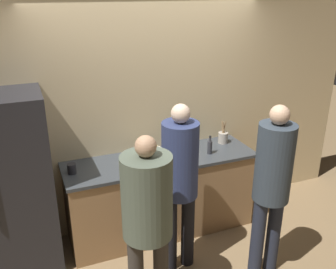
% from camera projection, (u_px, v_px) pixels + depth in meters
% --- Properties ---
extents(ground_plane, '(14.00, 14.00, 0.00)m').
position_uv_depth(ground_plane, '(173.00, 247.00, 4.07)').
color(ground_plane, '#8C704C').
extents(wall_back, '(5.20, 0.06, 2.60)m').
position_uv_depth(wall_back, '(150.00, 115.00, 4.17)').
color(wall_back, '#D6BC8C').
rests_on(wall_back, ground_plane).
extents(counter, '(2.09, 0.67, 0.91)m').
position_uv_depth(counter, '(161.00, 194.00, 4.21)').
color(counter, '#9E754C').
rests_on(counter, ground_plane).
extents(refrigerator, '(0.65, 0.65, 1.78)m').
position_uv_depth(refrigerator, '(17.00, 185.00, 3.53)').
color(refrigerator, '#232328').
rests_on(refrigerator, ground_plane).
extents(person_left, '(0.40, 0.40, 1.64)m').
position_uv_depth(person_left, '(147.00, 211.00, 2.92)').
color(person_left, '#38332D').
rests_on(person_left, ground_plane).
extents(person_center, '(0.34, 0.34, 1.71)m').
position_uv_depth(person_center, '(180.00, 177.00, 3.44)').
color(person_center, black).
rests_on(person_center, ground_plane).
extents(person_right, '(0.33, 0.33, 1.73)m').
position_uv_depth(person_right, '(272.00, 180.00, 3.36)').
color(person_right, '#232838').
rests_on(person_right, ground_plane).
extents(fruit_bowl, '(0.30, 0.30, 0.14)m').
position_uv_depth(fruit_bowl, '(150.00, 155.00, 3.98)').
color(fruit_bowl, beige).
rests_on(fruit_bowl, counter).
extents(utensil_crock, '(0.11, 0.11, 0.27)m').
position_uv_depth(utensil_crock, '(223.00, 137.00, 4.39)').
color(utensil_crock, '#ADA393').
rests_on(utensil_crock, counter).
extents(bottle_dark, '(0.05, 0.05, 0.21)m').
position_uv_depth(bottle_dark, '(210.00, 147.00, 4.11)').
color(bottle_dark, '#333338').
rests_on(bottle_dark, counter).
extents(cup_black, '(0.09, 0.09, 0.10)m').
position_uv_depth(cup_black, '(72.00, 169.00, 3.68)').
color(cup_black, '#28282D').
rests_on(cup_black, counter).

